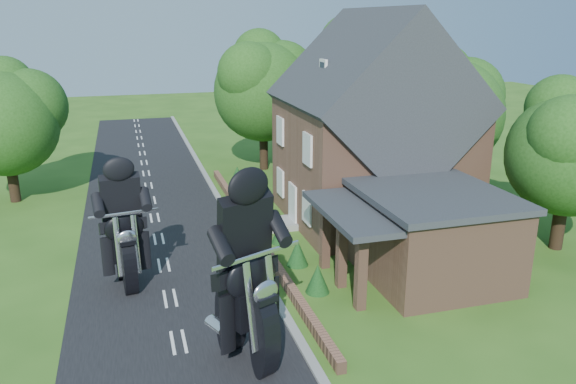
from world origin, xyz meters
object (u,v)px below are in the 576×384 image
object	(u,v)px
annex	(428,233)
motorcycle_lead	(247,336)
house	(372,134)
motorcycle_follow	(127,268)
garden_wall	(255,233)

from	to	relation	value
annex	motorcycle_lead	xyz separation A→B (m)	(-8.01, -3.90, -0.87)
annex	motorcycle_lead	distance (m)	8.95
house	motorcycle_follow	bearing A→B (deg)	-158.89
garden_wall	motorcycle_follow	bearing A→B (deg)	-147.81
garden_wall	motorcycle_lead	bearing A→B (deg)	-104.14
motorcycle_follow	annex	bearing A→B (deg)	160.66
annex	motorcycle_follow	world-z (taller)	annex
annex	motorcycle_follow	xyz separation A→B (m)	(-11.29, 2.20, -1.01)
house	motorcycle_lead	distance (m)	14.17
house	annex	world-z (taller)	house
garden_wall	motorcycle_follow	distance (m)	6.78
motorcycle_lead	motorcycle_follow	xyz separation A→B (m)	(-3.28, 6.10, -0.14)
garden_wall	motorcycle_lead	world-z (taller)	motorcycle_lead
motorcycle_follow	house	bearing A→B (deg)	-167.19
house	annex	distance (m)	7.30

